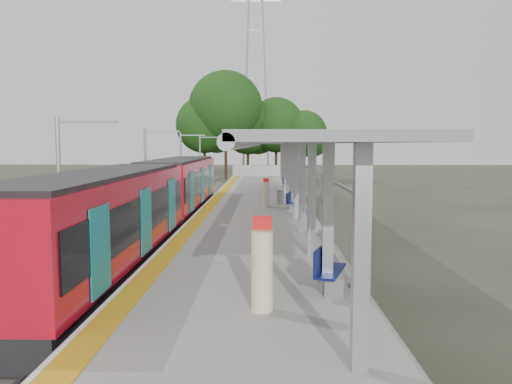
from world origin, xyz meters
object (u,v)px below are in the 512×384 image
info_pillar_far (266,194)px  bench_near (327,267)px  bench_mid (290,201)px  train (153,198)px  bench_far (287,183)px  litter_bin (280,197)px  info_pillar_near (262,270)px

info_pillar_far → bench_near: bearing=-90.5°
bench_mid → info_pillar_far: bearing=150.3°
train → bench_near: (6.51, -10.69, -0.48)m
info_pillar_far → train: bearing=-139.3°
bench_far → info_pillar_far: (-1.58, -10.33, 0.18)m
bench_mid → info_pillar_far: 1.77m
bench_far → litter_bin: bench_far is taller
train → bench_far: bearing=66.8°
train → bench_far: size_ratio=18.74×
bench_near → bench_mid: bearing=108.6°
bench_mid → info_pillar_near: info_pillar_near is taller
bench_near → bench_far: bench_near is taller
info_pillar_far → litter_bin: bearing=51.2°
bench_mid → info_pillar_far: size_ratio=0.86×
bench_near → bench_mid: bench_near is taller
bench_far → info_pillar_near: size_ratio=0.74×
train → bench_mid: (6.40, 4.13, -0.58)m
train → bench_mid: train is taller
train → litter_bin: train is taller
train → bench_far: train is taller
bench_near → info_pillar_near: info_pillar_near is taller
bench_far → bench_near: bearing=-106.0°
bench_near → info_pillar_near: (-1.52, -1.45, 0.30)m
info_pillar_near → info_pillar_far: info_pillar_near is taller
bench_near → litter_bin: bearing=110.1°
bench_mid → train: bearing=-134.4°
bench_mid → litter_bin: bench_mid is taller
bench_near → info_pillar_far: (-1.40, 16.00, 0.12)m
bench_far → litter_bin: (-0.77, -9.10, -0.10)m
train → bench_near: size_ratio=16.63×
train → bench_near: 12.52m
litter_bin → bench_near: bearing=-88.1°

